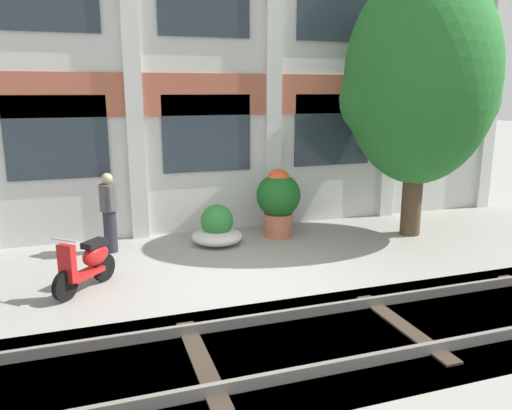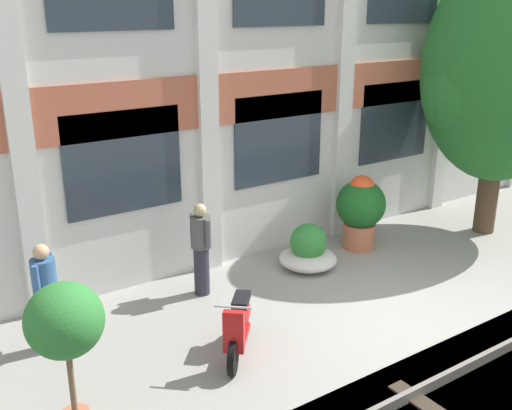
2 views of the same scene
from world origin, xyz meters
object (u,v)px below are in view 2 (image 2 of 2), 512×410
object	(u,v)px
potted_plant_tall_urn	(65,325)
potted_plant_wide_bowl	(308,251)
resident_watching_tracks	(201,246)
scooter_second_parked	(239,325)
potted_plant_stone_basin	(361,207)
resident_by_doorway	(46,294)
broadleaf_tree	(503,74)

from	to	relation	value
potted_plant_tall_urn	potted_plant_wide_bowl	xyz separation A→B (m)	(5.05, 2.01, -1.06)
potted_plant_tall_urn	resident_watching_tracks	size ratio (longest dim) A/B	1.15
potted_plant_tall_urn	scooter_second_parked	size ratio (longest dim) A/B	1.71
potted_plant_stone_basin	resident_by_doorway	size ratio (longest dim) A/B	0.94
resident_by_doorway	resident_watching_tracks	distance (m)	2.63
scooter_second_parked	potted_plant_tall_urn	bearing A→B (deg)	-41.14
scooter_second_parked	resident_by_doorway	world-z (taller)	resident_by_doorway
potted_plant_wide_bowl	resident_by_doorway	distance (m)	4.81
potted_plant_wide_bowl	resident_by_doorway	bearing A→B (deg)	-178.65
potted_plant_stone_basin	resident_by_doorway	bearing A→B (deg)	-177.40
broadleaf_tree	resident_by_doorway	distance (m)	9.46
broadleaf_tree	potted_plant_wide_bowl	size ratio (longest dim) A/B	5.31
potted_plant_wide_bowl	scooter_second_parked	size ratio (longest dim) A/B	0.99
broadleaf_tree	resident_watching_tracks	world-z (taller)	broadleaf_tree
broadleaf_tree	scooter_second_parked	distance (m)	7.60
broadleaf_tree	potted_plant_stone_basin	xyz separation A→B (m)	(-2.88, 0.84, -2.50)
potted_plant_tall_urn	potted_plant_wide_bowl	bearing A→B (deg)	21.74
potted_plant_stone_basin	potted_plant_wide_bowl	bearing A→B (deg)	-173.33
potted_plant_wide_bowl	potted_plant_tall_urn	bearing A→B (deg)	-158.26
resident_by_doorway	potted_plant_tall_urn	bearing A→B (deg)	-58.35
potted_plant_wide_bowl	resident_watching_tracks	size ratio (longest dim) A/B	0.67
resident_watching_tracks	potted_plant_stone_basin	bearing A→B (deg)	173.83
broadleaf_tree	resident_watching_tracks	size ratio (longest dim) A/B	3.56
potted_plant_stone_basin	scooter_second_parked	world-z (taller)	potted_plant_stone_basin
broadleaf_tree	potted_plant_tall_urn	xyz separation A→B (m)	(-9.38, -1.35, -1.98)
potted_plant_wide_bowl	scooter_second_parked	world-z (taller)	scooter_second_parked
potted_plant_tall_urn	potted_plant_wide_bowl	world-z (taller)	potted_plant_tall_urn
potted_plant_stone_basin	scooter_second_parked	size ratio (longest dim) A/B	1.38
scooter_second_parked	potted_plant_stone_basin	bearing A→B (deg)	156.45
potted_plant_wide_bowl	resident_watching_tracks	distance (m)	2.23
potted_plant_stone_basin	resident_watching_tracks	distance (m)	3.61
broadleaf_tree	resident_by_doorway	bearing A→B (deg)	176.52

